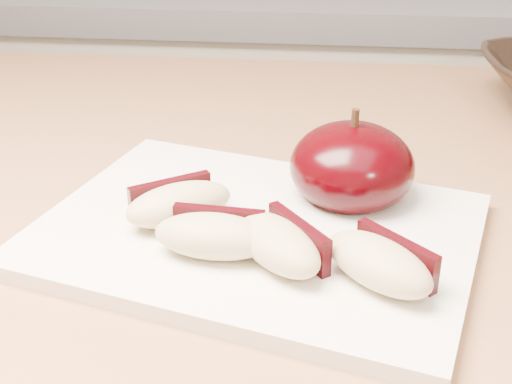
# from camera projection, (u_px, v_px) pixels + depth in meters

# --- Properties ---
(back_cabinet) EXTENTS (2.40, 0.62, 0.94)m
(back_cabinet) POSITION_uv_depth(u_px,v_px,m) (312.00, 221.00, 1.37)
(back_cabinet) COLOR silver
(back_cabinet) RESTS_ON ground
(cutting_board) EXTENTS (0.32, 0.27, 0.01)m
(cutting_board) POSITION_uv_depth(u_px,v_px,m) (256.00, 233.00, 0.47)
(cutting_board) COLOR white
(cutting_board) RESTS_ON island_counter
(apple_half) EXTENTS (0.10, 0.10, 0.07)m
(apple_half) POSITION_uv_depth(u_px,v_px,m) (352.00, 167.00, 0.50)
(apple_half) COLOR black
(apple_half) RESTS_ON cutting_board
(apple_wedge_a) EXTENTS (0.08, 0.07, 0.03)m
(apple_wedge_a) POSITION_uv_depth(u_px,v_px,m) (178.00, 203.00, 0.47)
(apple_wedge_a) COLOR tan
(apple_wedge_a) RESTS_ON cutting_board
(apple_wedge_b) EXTENTS (0.08, 0.04, 0.03)m
(apple_wedge_b) POSITION_uv_depth(u_px,v_px,m) (214.00, 235.00, 0.43)
(apple_wedge_b) COLOR tan
(apple_wedge_b) RESTS_ON cutting_board
(apple_wedge_c) EXTENTS (0.07, 0.08, 0.03)m
(apple_wedge_c) POSITION_uv_depth(u_px,v_px,m) (280.00, 243.00, 0.42)
(apple_wedge_c) COLOR tan
(apple_wedge_c) RESTS_ON cutting_board
(apple_wedge_d) EXTENTS (0.08, 0.08, 0.03)m
(apple_wedge_d) POSITION_uv_depth(u_px,v_px,m) (381.00, 262.00, 0.40)
(apple_wedge_d) COLOR tan
(apple_wedge_d) RESTS_ON cutting_board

